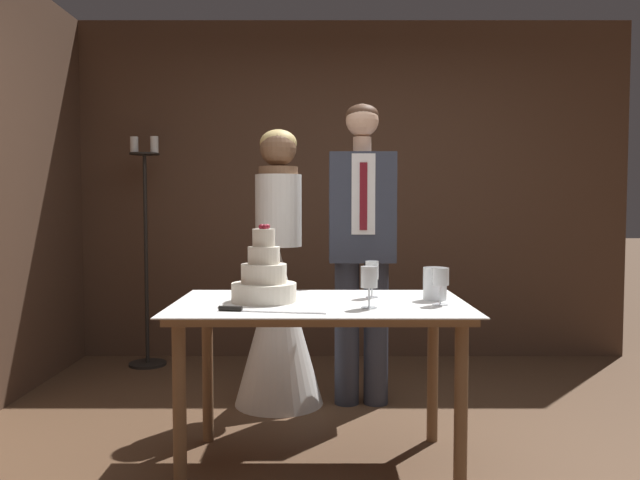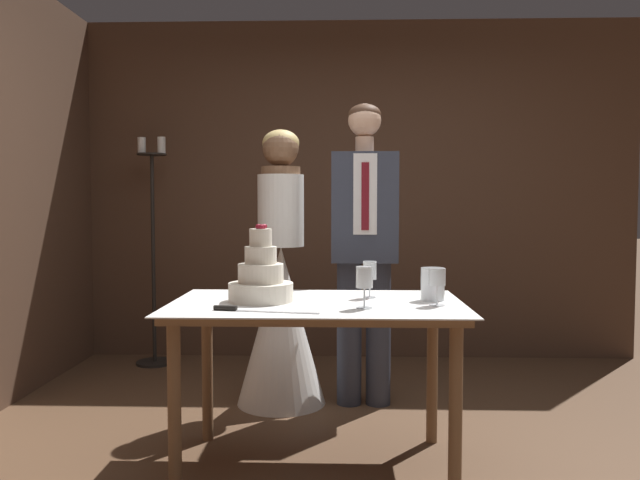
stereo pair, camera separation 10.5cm
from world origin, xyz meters
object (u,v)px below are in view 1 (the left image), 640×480
Objects in this scene: tiered_cake at (264,279)px; hurricane_candle at (435,284)px; wine_glass_far at (370,279)px; candle_stand at (146,261)px; groom at (362,240)px; bride at (279,303)px; cake_knife at (251,310)px; wine_glass_near at (440,279)px; wine_glass_middle at (372,272)px; cake_table at (320,322)px.

hurricane_candle is (0.80, 0.05, -0.03)m from tiered_cake.
candle_stand is at bearing 127.26° from wine_glass_far.
wine_glass_far is 0.10× the size of groom.
bride is at bearing 179.92° from groom.
wine_glass_near reaches higher than cake_knife.
candle_stand reaches higher than wine_glass_middle.
groom reaches higher than cake_knife.
bride is (-0.47, 1.09, -0.28)m from wine_glass_far.
cake_knife is at bearing -158.43° from hurricane_candle.
cake_table is 0.36m from wine_glass_middle.
hurricane_candle reaches higher than cake_knife.
hurricane_candle is (0.00, 0.15, -0.04)m from wine_glass_near.
wine_glass_far is (0.50, 0.09, 0.12)m from cake_knife.
cake_table is 7.57× the size of wine_glass_middle.
groom is (-0.29, 0.86, 0.16)m from hurricane_candle.
wine_glass_near is (0.54, -0.08, 0.21)m from cake_table.
wine_glass_near is 2.67m from candle_stand.
cake_table is 0.40m from cake_knife.
cake_table is at bearing -54.53° from candle_stand.
cake_table is 8.74× the size of hurricane_candle.
cake_knife is 2.57× the size of wine_glass_middle.
candle_stand reaches higher than cake_knife.
groom reaches higher than hurricane_candle.
tiered_cake is 0.80m from wine_glass_near.
wine_glass_middle is at bearing 46.33° from cake_knife.
hurricane_candle is 2.56m from candle_stand.
wine_glass_near is 1.31m from bride.
cake_knife is at bearing -138.28° from cake_table.
wine_glass_far is 1.10m from groom.
tiered_cake is 0.80m from hurricane_candle.
cake_knife is 1.32m from groom.
wine_glass_middle is 1.16× the size of hurricane_candle.
wine_glass_far is 0.11× the size of bride.
groom reaches higher than wine_glass_middle.
tiered_cake is 1.97× the size of wine_glass_far.
tiered_cake reaches higher than cake_table.
wine_glass_far is at bearing -66.86° from bride.
wine_glass_far is at bearing -52.74° from candle_stand.
wine_glass_far reaches higher than wine_glass_near.
wine_glass_far is at bearing -143.70° from hurricane_candle.
cake_table is 0.57m from hurricane_candle.
tiered_cake is 2.11m from candle_stand.
hurricane_candle is at bearing -13.87° from wine_glass_middle.
cake_table is 2.94× the size of cake_knife.
wine_glass_middle is 0.31m from wine_glass_far.
tiered_cake is 2.02× the size of wine_glass_middle.
groom is (-0.28, 1.01, 0.11)m from wine_glass_near.
wine_glass_far is at bearing -96.11° from wine_glass_middle.
hurricane_candle is (0.83, 0.33, 0.07)m from cake_knife.
tiered_cake reaches higher than wine_glass_middle.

